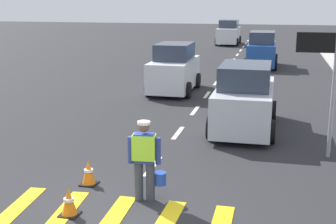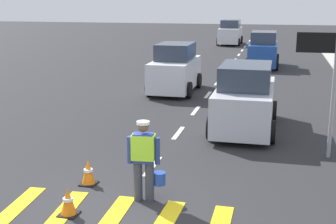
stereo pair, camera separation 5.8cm
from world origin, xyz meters
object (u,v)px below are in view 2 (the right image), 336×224
Objects in this scene: road_worker at (145,157)px; car_oncoming_lead at (175,70)px; car_outgoing_ahead at (245,99)px; car_outgoing_far at (263,51)px; car_oncoming_third at (230,33)px; traffic_cone_near at (68,202)px; traffic_cone_far at (88,172)px; lane_direction_sign at (326,65)px.

car_oncoming_lead is (-1.90, 11.30, 0.05)m from road_worker.
car_outgoing_far is at bearing 89.95° from car_outgoing_ahead.
car_outgoing_ahead is at bearing -83.05° from car_oncoming_third.
car_outgoing_far is 1.04× the size of car_oncoming_lead.
car_outgoing_far is at bearing 82.40° from traffic_cone_near.
car_outgoing_far is 0.92× the size of car_oncoming_third.
traffic_cone_far is at bearing -98.83° from car_outgoing_far.
car_oncoming_third is at bearing 103.88° from car_outgoing_far.
car_outgoing_far reaches higher than traffic_cone_near.
road_worker is 3.01× the size of traffic_cone_near.
lane_direction_sign is 5.77× the size of traffic_cone_near.
car_outgoing_ahead is (2.78, 6.81, 0.69)m from traffic_cone_near.
road_worker is 0.39× the size of car_oncoming_third.
road_worker is at bearing -134.84° from lane_direction_sign.
traffic_cone_near is at bearing -112.21° from car_outgoing_ahead.
traffic_cone_far is (-0.23, 1.50, 0.01)m from traffic_cone_near.
traffic_cone_near is 21.16m from car_outgoing_far.
traffic_cone_near is 0.14× the size of car_outgoing_far.
traffic_cone_far is (-5.11, -3.15, -2.12)m from lane_direction_sign.
car_outgoing_far is at bearing 81.17° from traffic_cone_far.
car_oncoming_third is at bearing 91.04° from traffic_cone_near.
car_oncoming_lead is at bearing 126.02° from lane_direction_sign.
road_worker is at bearing 38.71° from traffic_cone_near.
traffic_cone_far is 0.14× the size of car_outgoing_far.
lane_direction_sign is 30.71m from car_oncoming_third.
car_outgoing_ahead is at bearing 67.79° from traffic_cone_near.
car_oncoming_lead is at bearing -111.74° from car_outgoing_far.
traffic_cone_far is at bearing -89.30° from car_oncoming_third.
car_outgoing_ahead reaches higher than traffic_cone_near.
car_oncoming_lead reaches higher than road_worker.
road_worker is 11.45m from car_oncoming_lead.
traffic_cone_far is at bearing -87.67° from car_oncoming_lead.
car_oncoming_third is (-0.41, 33.33, 0.73)m from traffic_cone_far.
lane_direction_sign reaches higher than car_oncoming_lead.
car_outgoing_far is (3.02, 19.46, 0.70)m from traffic_cone_far.
traffic_cone_near is 0.13× the size of car_outgoing_ahead.
traffic_cone_near is at bearing -81.46° from traffic_cone_far.
car_oncoming_lead is at bearing 99.53° from road_worker.
car_outgoing_far is (2.79, 20.96, 0.71)m from traffic_cone_near.
car_oncoming_lead reaches higher than car_outgoing_far.
lane_direction_sign is at bearing 43.66° from traffic_cone_near.
lane_direction_sign is at bearing 31.69° from traffic_cone_far.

